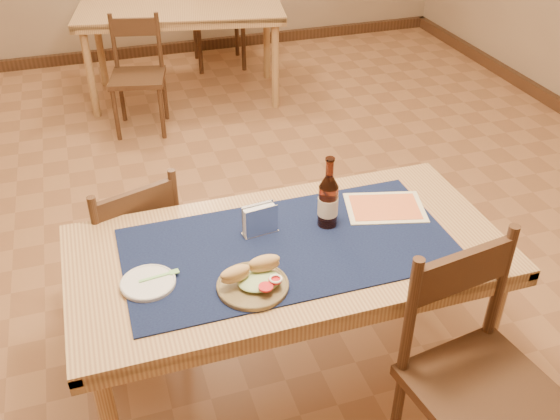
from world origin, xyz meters
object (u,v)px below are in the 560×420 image
object	(u,v)px
back_table	(181,16)
main_table	(288,264)
chair_main_far	(131,250)
chair_main_near	(477,378)
napkin_holder	(260,220)
sandwich_plate	(254,281)
beer_bottle	(328,201)

from	to	relation	value
back_table	main_table	bearing A→B (deg)	-93.19
chair_main_far	back_table	bearing A→B (deg)	74.63
back_table	chair_main_near	world-z (taller)	chair_main_near
main_table	napkin_holder	xyz separation A→B (m)	(-0.08, 0.11, 0.14)
sandwich_plate	napkin_holder	world-z (taller)	napkin_holder
main_table	back_table	distance (m)	3.21
chair_main_far	chair_main_near	world-z (taller)	chair_main_near
chair_main_far	chair_main_near	distance (m)	1.54
main_table	chair_main_far	distance (m)	0.82
sandwich_plate	chair_main_near	bearing A→B (deg)	-31.26
chair_main_near	sandwich_plate	bearing A→B (deg)	148.74
main_table	back_table	size ratio (longest dim) A/B	0.94
chair_main_near	back_table	bearing A→B (deg)	94.51
chair_main_near	napkin_holder	xyz separation A→B (m)	(-0.55, 0.69, 0.31)
main_table	sandwich_plate	bearing A→B (deg)	-135.55
main_table	sandwich_plate	size ratio (longest dim) A/B	6.55
chair_main_near	beer_bottle	bearing A→B (deg)	113.68
napkin_holder	beer_bottle	bearing A→B (deg)	-5.49
main_table	beer_bottle	bearing A→B (deg)	24.62
chair_main_near	sandwich_plate	xyz separation A→B (m)	(-0.66, 0.40, 0.28)
chair_main_far	chair_main_near	xyz separation A→B (m)	(1.02, -1.15, 0.05)
napkin_holder	main_table	bearing A→B (deg)	-55.43
napkin_holder	chair_main_far	bearing A→B (deg)	135.84
chair_main_near	sandwich_plate	world-z (taller)	chair_main_near
chair_main_near	sandwich_plate	distance (m)	0.82
sandwich_plate	napkin_holder	distance (m)	0.31
main_table	sandwich_plate	world-z (taller)	sandwich_plate
beer_bottle	napkin_holder	size ratio (longest dim) A/B	2.05
back_table	sandwich_plate	xyz separation A→B (m)	(-0.36, -3.38, 0.11)
main_table	beer_bottle	xyz separation A→B (m)	(0.19, 0.09, 0.20)
chair_main_near	beer_bottle	size ratio (longest dim) A/B	3.34
chair_main_far	napkin_holder	distance (m)	0.75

